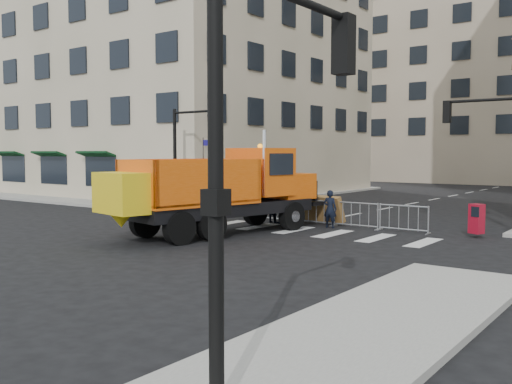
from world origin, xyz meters
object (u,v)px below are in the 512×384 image
Objects in this scene: cop_b at (274,203)px; newspaper_box at (477,219)px; cop_a at (330,209)px; worker at (246,194)px; cop_c at (283,202)px; plow_truck at (217,188)px.

newspaper_box is (8.56, 0.88, -0.17)m from cop_b.
cop_a is 5.77m from newspaper_box.
worker reaches higher than cop_a.
worker is at bearing -27.44° from cop_a.
cop_c is at bearing -162.57° from cop_b.
cop_b is 1.58× the size of newspaper_box.
cop_c is 8.10m from newspaper_box.
cop_b is 1.05× the size of worker.
plow_truck is 4.37m from cop_c.
newspaper_box is at bearing -176.97° from cop_a.
cop_b is 4.40m from worker.
newspaper_box is at bearing -46.75° from plow_truck.
worker reaches higher than cop_b.
cop_b is 0.90× the size of cop_c.
plow_truck is 6.43× the size of worker.
worker reaches higher than newspaper_box.
cop_c is at bearing -5.70° from cop_a.
plow_truck is 5.08m from cop_a.
cop_b reaches higher than newspaper_box.
cop_a is 2.36m from cop_c.
cop_a is at bearing -162.57° from cop_b.
plow_truck is 9.78m from newspaper_box.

